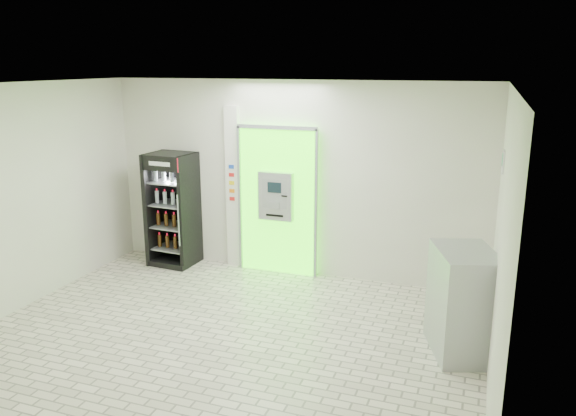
% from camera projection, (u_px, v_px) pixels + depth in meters
% --- Properties ---
extents(ground, '(6.00, 6.00, 0.00)m').
position_uv_depth(ground, '(223.00, 340.00, 6.75)').
color(ground, beige).
rests_on(ground, ground).
extents(room_shell, '(6.00, 6.00, 6.00)m').
position_uv_depth(room_shell, '(219.00, 191.00, 6.29)').
color(room_shell, silver).
rests_on(room_shell, ground).
extents(atm_assembly, '(1.30, 0.24, 2.33)m').
position_uv_depth(atm_assembly, '(278.00, 200.00, 8.72)').
color(atm_assembly, '#3AFA0E').
rests_on(atm_assembly, ground).
extents(pillar, '(0.22, 0.11, 2.60)m').
position_uv_depth(pillar, '(233.00, 188.00, 8.98)').
color(pillar, silver).
rests_on(pillar, ground).
extents(beverage_cooler, '(0.73, 0.68, 1.85)m').
position_uv_depth(beverage_cooler, '(173.00, 211.00, 9.16)').
color(beverage_cooler, black).
rests_on(beverage_cooler, ground).
extents(steel_cabinet, '(0.90, 1.07, 1.23)m').
position_uv_depth(steel_cabinet, '(463.00, 302.00, 6.34)').
color(steel_cabinet, '#9EA0A5').
rests_on(steel_cabinet, ground).
extents(exit_sign, '(0.02, 0.22, 0.26)m').
position_uv_depth(exit_sign, '(503.00, 162.00, 6.52)').
color(exit_sign, white).
rests_on(exit_sign, room_shell).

